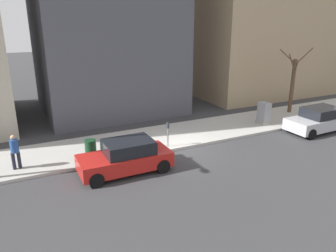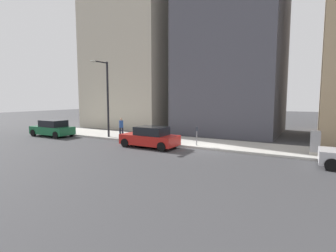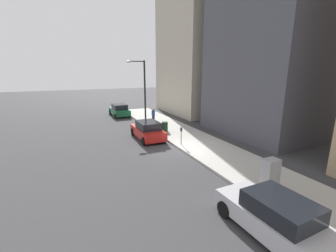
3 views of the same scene
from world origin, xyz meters
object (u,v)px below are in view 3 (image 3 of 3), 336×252
(parked_car_green, at_px, (119,110))
(office_tower_right, at_px, (208,8))
(trash_bin, at_px, (165,126))
(office_block_center, at_px, (284,11))
(pedestrian_near_meter, at_px, (153,115))
(utility_box, at_px, (270,174))
(streetlamp, at_px, (142,86))
(parked_car_silver, at_px, (276,217))
(parked_car_red, at_px, (148,130))
(parking_meter, at_px, (181,134))

(parked_car_green, xyz_separation_m, office_tower_right, (11.85, -1.46, 12.72))
(parked_car_green, height_order, trash_bin, parked_car_green)
(parked_car_green, xyz_separation_m, office_block_center, (11.42, -13.53, 9.81))
(pedestrian_near_meter, bearing_deg, office_block_center, 42.54)
(utility_box, relative_size, pedestrian_near_meter, 0.86)
(streetlamp, bearing_deg, office_tower_right, 20.67)
(parked_car_green, xyz_separation_m, pedestrian_near_meter, (2.16, -6.42, 0.35))
(parked_car_green, height_order, pedestrian_near_meter, pedestrian_near_meter)
(pedestrian_near_meter, xyz_separation_m, office_tower_right, (9.69, 4.96, 12.37))
(utility_box, bearing_deg, parked_car_silver, -135.40)
(utility_box, xyz_separation_m, office_tower_right, (9.47, 19.89, 12.61))
(parked_car_red, relative_size, office_tower_right, 0.16)
(office_block_center, bearing_deg, parked_car_green, 130.17)
(utility_box, bearing_deg, trash_bin, 91.99)
(parked_car_green, bearing_deg, parking_meter, -85.16)
(trash_bin, relative_size, office_tower_right, 0.03)
(parked_car_red, bearing_deg, streetlamp, 75.50)
(parked_car_green, relative_size, parking_meter, 3.14)
(utility_box, distance_m, trash_bin, 11.55)
(utility_box, height_order, pedestrian_near_meter, pedestrian_near_meter)
(parking_meter, height_order, trash_bin, parking_meter)
(parked_car_red, xyz_separation_m, office_tower_right, (11.94, 9.49, 12.72))
(pedestrian_near_meter, xyz_separation_m, office_block_center, (9.25, -7.11, 9.46))
(parked_car_red, distance_m, parked_car_green, 10.96)
(parked_car_silver, xyz_separation_m, parking_meter, (1.52, 9.78, 0.24))
(streetlamp, distance_m, pedestrian_near_meter, 3.20)
(pedestrian_near_meter, bearing_deg, trash_bin, -12.93)
(parked_car_red, height_order, parked_car_green, same)
(streetlamp, relative_size, pedestrian_near_meter, 3.92)
(parked_car_green, bearing_deg, utility_box, -85.09)
(parked_car_red, distance_m, streetlamp, 6.60)
(parked_car_silver, height_order, trash_bin, parked_car_silver)
(parking_meter, relative_size, pedestrian_near_meter, 0.81)
(parked_car_green, xyz_separation_m, trash_bin, (1.99, -9.82, -0.14))
(parked_car_silver, distance_m, parking_meter, 9.90)
(parking_meter, relative_size, trash_bin, 1.50)
(office_tower_right, bearing_deg, parking_meter, -129.66)
(parking_meter, bearing_deg, parked_car_green, 96.30)
(parked_car_red, xyz_separation_m, parking_meter, (1.62, -2.95, 0.24))
(utility_box, relative_size, trash_bin, 1.59)
(office_block_center, bearing_deg, utility_box, -139.08)
(streetlamp, height_order, office_block_center, office_block_center)
(pedestrian_near_meter, height_order, office_block_center, office_block_center)
(parking_meter, height_order, office_tower_right, office_tower_right)
(parked_car_green, distance_m, streetlamp, 6.48)
(utility_box, relative_size, office_tower_right, 0.05)
(parked_car_red, distance_m, trash_bin, 2.37)
(parking_meter, bearing_deg, office_block_center, 2.20)
(office_block_center, bearing_deg, streetlamp, 141.10)
(parked_car_red, bearing_deg, parked_car_green, 89.78)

